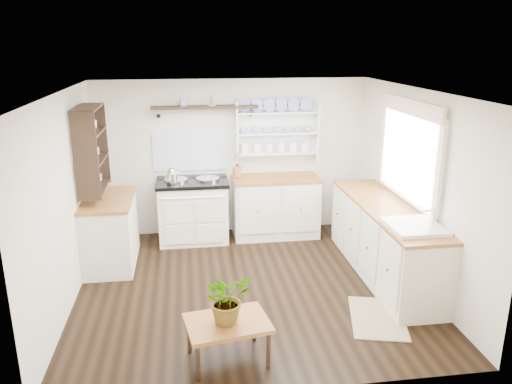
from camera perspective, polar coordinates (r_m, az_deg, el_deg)
floor at (r=6.08m, az=-0.77°, el=-10.70°), size 4.00×3.80×0.01m
wall_back at (r=7.47m, az=-2.67°, el=3.98°), size 4.00×0.02×2.30m
wall_right at (r=6.21m, az=17.82°, el=0.49°), size 0.02×3.80×2.30m
wall_left at (r=5.75m, az=-20.99°, el=-1.10°), size 0.02×3.80×2.30m
ceiling at (r=5.41m, az=-0.87°, el=11.41°), size 4.00×3.80×0.01m
window at (r=6.22m, az=17.15°, el=4.52°), size 0.08×1.55×1.22m
aga_cooker at (r=7.31m, az=-7.19°, el=-2.04°), size 1.02×0.71×0.94m
back_cabinets at (r=7.45m, az=2.22°, el=-1.56°), size 1.27×0.63×0.90m
right_cabinets at (r=6.39m, az=14.45°, el=-5.30°), size 0.62×2.43×0.90m
belfast_sink at (r=5.64m, az=17.56°, el=-4.90°), size 0.55×0.60×0.45m
left_cabinets at (r=6.75m, az=-16.29°, el=-4.24°), size 0.62×1.13×0.90m
plate_rack at (r=7.44m, az=2.34°, el=7.12°), size 1.20×0.22×0.90m
high_shelf at (r=7.19m, az=-5.88°, el=9.55°), size 1.50×0.29×0.16m
left_shelving at (r=6.48m, az=-18.31°, el=4.76°), size 0.28×0.80×1.05m
kettle at (r=7.03m, az=-9.62°, el=1.93°), size 0.16×0.16×0.20m
utensil_crock at (r=7.30m, az=-2.21°, el=2.34°), size 0.13×0.13×0.15m
center_table at (r=4.66m, az=-3.27°, el=-15.03°), size 0.81×0.64×0.40m
potted_plant at (r=4.52m, az=-3.33°, el=-12.03°), size 0.53×0.51×0.46m
floor_rug at (r=5.59m, az=13.70°, el=-13.80°), size 0.74×0.96×0.02m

